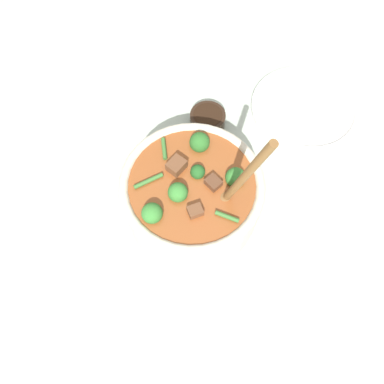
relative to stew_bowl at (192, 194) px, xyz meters
The scene contains 4 objects.
ground_plane 0.06m from the stew_bowl, 133.16° to the left, with size 4.00×4.00×0.00m, color #ADBCAD.
stew_bowl is the anchor object (origin of this frame).
condiment_bowl 0.19m from the stew_bowl, 38.28° to the left, with size 0.07×0.07×0.04m.
empty_plate 0.33m from the stew_bowl, ahead, with size 0.23×0.23×0.02m.
Camera 1 is at (-0.19, -0.20, 0.64)m, focal length 35.00 mm.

